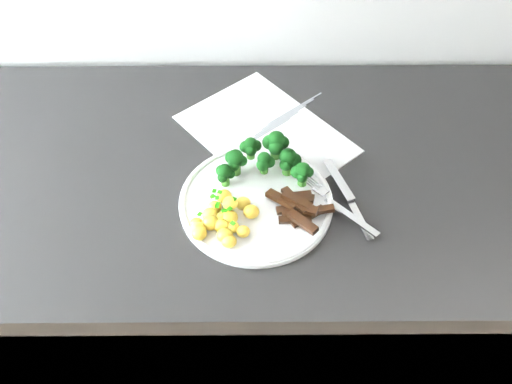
# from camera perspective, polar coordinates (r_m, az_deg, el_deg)

# --- Properties ---
(counter) EXTENTS (2.32, 0.58, 0.87)m
(counter) POSITION_cam_1_polar(r_m,az_deg,el_deg) (1.31, 3.71, -10.90)
(counter) COLOR black
(counter) RESTS_ON ground
(recipe_paper) EXTENTS (0.35, 0.36, 0.00)m
(recipe_paper) POSITION_cam_1_polar(r_m,az_deg,el_deg) (1.02, 1.00, 6.03)
(recipe_paper) COLOR white
(recipe_paper) RESTS_ON counter
(plate) EXTENTS (0.25, 0.25, 0.01)m
(plate) POSITION_cam_1_polar(r_m,az_deg,el_deg) (0.90, -0.00, -0.94)
(plate) COLOR white
(plate) RESTS_ON counter
(broccoli) EXTENTS (0.16, 0.09, 0.06)m
(broccoli) POSITION_cam_1_polar(r_m,az_deg,el_deg) (0.92, 1.17, 3.58)
(broccoli) COLOR #2D661B
(broccoli) RESTS_ON plate
(potatoes) EXTENTS (0.11, 0.11, 0.04)m
(potatoes) POSITION_cam_1_polar(r_m,az_deg,el_deg) (0.86, -3.47, -2.80)
(potatoes) COLOR #E2C245
(potatoes) RESTS_ON plate
(beef_strips) EXTENTS (0.11, 0.10, 0.03)m
(beef_strips) POSITION_cam_1_polar(r_m,az_deg,el_deg) (0.88, 4.39, -1.58)
(beef_strips) COLOR black
(beef_strips) RESTS_ON plate
(fork) EXTENTS (0.12, 0.13, 0.01)m
(fork) POSITION_cam_1_polar(r_m,az_deg,el_deg) (0.89, 8.73, -1.60)
(fork) COLOR silver
(fork) RESTS_ON plate
(knife) EXTENTS (0.07, 0.17, 0.02)m
(knife) POSITION_cam_1_polar(r_m,az_deg,el_deg) (0.90, 10.00, -1.65)
(knife) COLOR silver
(knife) RESTS_ON plate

